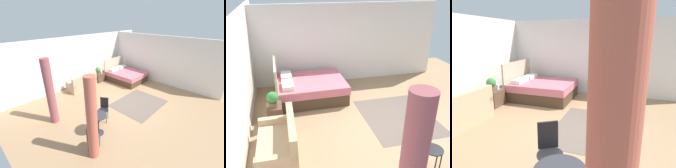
{
  "view_description": "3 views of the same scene",
  "coord_description": "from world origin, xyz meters",
  "views": [
    {
      "loc": [
        -4.86,
        -3.72,
        3.63
      ],
      "look_at": [
        -0.21,
        0.63,
        0.76
      ],
      "focal_mm": 24.3,
      "sensor_mm": 36.0,
      "label": 1
    },
    {
      "loc": [
        -4.78,
        2.35,
        3.41
      ],
      "look_at": [
        0.72,
        0.96,
        0.93
      ],
      "focal_mm": 39.05,
      "sensor_mm": 36.0,
      "label": 2
    },
    {
      "loc": [
        -3.89,
        -1.27,
        2.1
      ],
      "look_at": [
        0.25,
        0.16,
        1.02
      ],
      "focal_mm": 31.26,
      "sensor_mm": 36.0,
      "label": 3
    }
  ],
  "objects": [
    {
      "name": "balcony_table",
      "position": [
        -2.24,
        -0.65,
        0.5
      ],
      "size": [
        0.58,
        0.58,
        0.73
      ],
      "color": "#2D2D33",
      "rests_on": "ground"
    },
    {
      "name": "vase",
      "position": [
        0.92,
        2.56,
        0.57
      ],
      "size": [
        0.11,
        0.11,
        0.16
      ],
      "color": "silver",
      "rests_on": "nightstand"
    },
    {
      "name": "couch",
      "position": [
        -0.53,
        2.51,
        0.28
      ],
      "size": [
        1.5,
        0.79,
        0.84
      ],
      "color": "tan",
      "rests_on": "ground"
    },
    {
      "name": "nightstand",
      "position": [
        0.8,
        2.59,
        0.25
      ],
      "size": [
        0.54,
        0.37,
        0.49
      ],
      "color": "brown",
      "rests_on": "ground"
    },
    {
      "name": "curtain_right",
      "position": [
        -2.92,
        1.02,
        1.21
      ],
      "size": [
        0.29,
        0.29,
        2.41
      ],
      "color": "#994C51",
      "rests_on": "ground"
    },
    {
      "name": "cafe_chair_near_couch",
      "position": [
        -1.58,
        -0.24,
        0.54
      ],
      "size": [
        0.52,
        0.52,
        0.89
      ],
      "color": "black",
      "rests_on": "ground"
    },
    {
      "name": "wall_right",
      "position": [
        3.17,
        0.0,
        1.34
      ],
      "size": [
        0.12,
        6.49,
        2.68
      ],
      "primitive_type": "cube",
      "color": "silver",
      "rests_on": "ground"
    },
    {
      "name": "ground_plane",
      "position": [
        0.0,
        0.0,
        -0.01
      ],
      "size": [
        9.35,
        9.49,
        0.02
      ],
      "primitive_type": "cube",
      "color": "#9E7A56"
    },
    {
      "name": "bed",
      "position": [
        2.0,
        1.57,
        0.32
      ],
      "size": [
        1.74,
        2.06,
        1.24
      ],
      "color": "#473323",
      "rests_on": "ground"
    },
    {
      "name": "curtain_left",
      "position": [
        -2.92,
        -1.21,
        1.21
      ],
      "size": [
        0.29,
        0.29,
        2.41
      ],
      "color": "#C15B47",
      "rests_on": "ground"
    },
    {
      "name": "wall_back",
      "position": [
        0.0,
        3.25,
        1.34
      ],
      "size": [
        9.35,
        0.12,
        2.68
      ],
      "primitive_type": "cube",
      "color": "silver",
      "rests_on": "ground"
    },
    {
      "name": "potted_plant",
      "position": [
        0.7,
        2.6,
        0.72
      ],
      "size": [
        0.28,
        0.28,
        0.41
      ],
      "color": "brown",
      "rests_on": "nightstand"
    },
    {
      "name": "area_rug",
      "position": [
        0.27,
        -0.57,
        0.0
      ],
      "size": [
        2.24,
        1.8,
        0.01
      ],
      "primitive_type": "cube",
      "color": "#66564C",
      "rests_on": "ground"
    },
    {
      "name": "cafe_chair_near_window",
      "position": [
        -2.86,
        -1.12,
        0.53
      ],
      "size": [
        0.54,
        0.54,
        0.89
      ],
      "color": "#3F3F44",
      "rests_on": "ground"
    }
  ]
}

